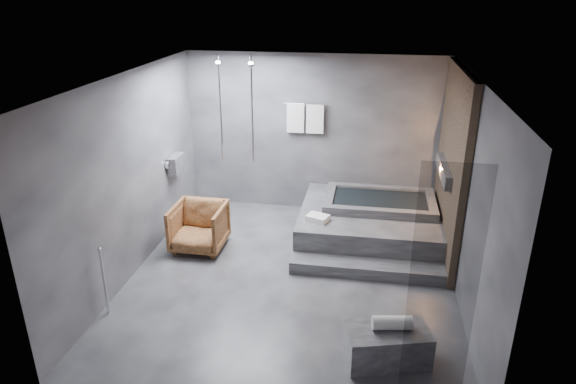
# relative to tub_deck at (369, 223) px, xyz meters

# --- Properties ---
(room) EXTENTS (5.00, 5.04, 2.82)m
(room) POSITION_rel_tub_deck_xyz_m (-0.65, -1.21, 1.48)
(room) COLOR #2D2D2F
(room) RESTS_ON ground
(tub_deck) EXTENTS (2.20, 2.00, 0.50)m
(tub_deck) POSITION_rel_tub_deck_xyz_m (0.00, 0.00, 0.00)
(tub_deck) COLOR #323234
(tub_deck) RESTS_ON ground
(tub_step) EXTENTS (2.20, 0.36, 0.18)m
(tub_step) POSITION_rel_tub_deck_xyz_m (0.00, -1.18, -0.16)
(tub_step) COLOR #323234
(tub_step) RESTS_ON ground
(concrete_bench) EXTENTS (1.00, 0.71, 0.40)m
(concrete_bench) POSITION_rel_tub_deck_xyz_m (0.26, -2.97, -0.05)
(concrete_bench) COLOR #363638
(concrete_bench) RESTS_ON ground
(driftwood_chair) EXTENTS (0.79, 0.82, 0.73)m
(driftwood_chair) POSITION_rel_tub_deck_xyz_m (-2.61, -0.82, 0.12)
(driftwood_chair) COLOR #472611
(driftwood_chair) RESTS_ON ground
(rolled_towel) EXTENTS (0.45, 0.22, 0.15)m
(rolled_towel) POSITION_rel_tub_deck_xyz_m (0.29, -2.94, 0.23)
(rolled_towel) COLOR white
(rolled_towel) RESTS_ON concrete_bench
(deck_towel) EXTENTS (0.38, 0.33, 0.09)m
(deck_towel) POSITION_rel_tub_deck_xyz_m (-0.79, -0.55, 0.29)
(deck_towel) COLOR white
(deck_towel) RESTS_ON tub_deck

